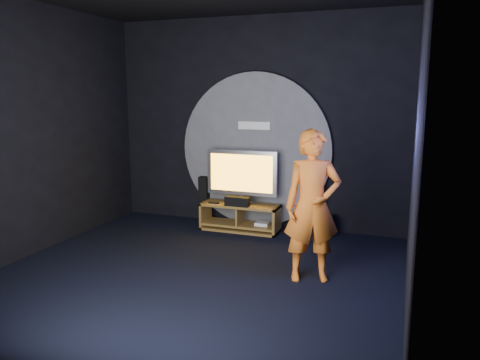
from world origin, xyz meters
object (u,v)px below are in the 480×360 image
Objects in this scene: tower_speaker_right at (316,209)px; player at (312,206)px; tower_speaker_left at (205,199)px; tv at (242,174)px; media_console at (241,219)px; subwoofer at (323,225)px.

player reaches higher than tower_speaker_right.
tower_speaker_left is 0.44× the size of player.
tower_speaker_left is (-0.78, 0.23, -0.53)m from tv.
tower_speaker_left is 3.06m from player.
media_console is 1.35m from subwoofer.
tv reaches higher than media_console.
subwoofer is (1.34, 0.18, -0.03)m from media_console.
tv is 0.97m from tower_speaker_left.
media_console is at bearing 111.70° from player.
media_console is 1.61× the size of tower_speaker_right.
tower_speaker_right is at bearing 8.45° from tv.
subwoofer is at bearing 74.64° from player.
tv is 1.33m from tower_speaker_right.
tv is 1.48× the size of tower_speaker_left.
tower_speaker_right is at bearing 11.61° from media_console.
player is (1.51, -1.66, 0.73)m from media_console.
subwoofer is 1.99m from player.
player is at bearing -48.70° from tv.
tv is 1.48× the size of tower_speaker_right.
tower_speaker_right is at bearing 78.57° from player.
tower_speaker_left is at bearing 178.47° from tower_speaker_right.
player reaches higher than media_console.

